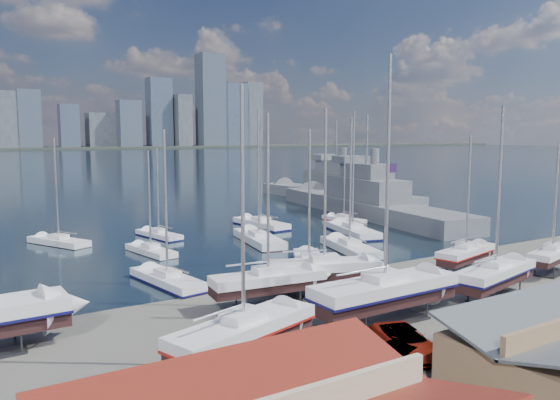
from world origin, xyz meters
TOP-DOWN VIEW (x-y plane):
  - ground at (0.00, -10.00)m, footprint 1400.00×1400.00m
  - sailboat_cradle_1 at (-13.01, -14.42)m, footprint 10.19×5.55m
  - sailboat_cradle_2 at (-6.20, -5.60)m, footprint 9.22×3.51m
  - sailboat_cradle_3 at (-0.92, -12.91)m, footprint 11.66×3.40m
  - sailboat_cradle_4 at (-0.21, -4.75)m, footprint 9.67×5.88m
  - sailboat_cradle_5 at (10.41, -13.51)m, footprint 9.88×4.59m
  - sailboat_cradle_6 at (15.21, -6.65)m, footprint 8.35×4.05m
  - sailboat_cradle_7 at (21.93, -11.21)m, footprint 7.73×3.74m
  - sailboat_moored_2 at (-15.62, 28.20)m, footprint 6.22×9.04m
  - sailboat_moored_3 at (-10.65, 4.40)m, footprint 4.14×9.87m
  - sailboat_moored_4 at (-7.83, 17.38)m, footprint 3.59×8.26m
  - sailboat_moored_5 at (-3.74, 26.43)m, footprint 3.94×8.44m
  - sailboat_moored_6 at (3.87, 3.38)m, footprint 7.17×9.69m
  - sailboat_moored_7 at (5.52, 16.55)m, footprint 5.14×11.69m
  - sailboat_moored_8 at (11.71, 26.84)m, footprint 3.97×10.86m
  - sailboat_moored_9 at (11.87, 6.81)m, footprint 5.39×10.92m
  - sailboat_moored_10 at (19.21, 15.29)m, footprint 5.89×11.81m
  - sailboat_moored_11 at (24.80, 24.14)m, footprint 2.85×8.04m
  - naval_ship_east at (32.60, 28.24)m, footprint 13.92×47.90m
  - naval_ship_west at (41.03, 47.44)m, footprint 11.01×41.57m
  - car_b at (-5.26, -18.98)m, footprint 4.22×2.20m
  - car_c at (-3.88, -17.96)m, footprint 4.24×6.23m
  - flagpole at (0.48, -11.36)m, footprint 1.00×0.12m

SIDE VIEW (x-z plane):
  - ground at x=0.00m, z-range 0.00..0.00m
  - sailboat_moored_3 at x=-10.65m, z-range -6.85..7.46m
  - sailboat_moored_6 at x=3.87m, z-range -6.90..7.51m
  - sailboat_moored_8 at x=11.71m, z-range -7.63..8.25m
  - sailboat_moored_5 at x=-3.74m, z-range -5.78..6.39m
  - sailboat_moored_10 at x=19.21m, z-range -8.19..8.81m
  - sailboat_moored_11 at x=24.80m, z-range -5.58..6.20m
  - sailboat_moored_9 at x=11.87m, z-range -7.62..8.27m
  - sailboat_moored_2 at x=-15.62m, z-range -6.38..7.02m
  - sailboat_moored_7 at x=5.52m, z-range -8.21..8.86m
  - sailboat_moored_4 at x=-7.83m, z-range -5.70..6.36m
  - car_b at x=-5.26m, z-range 0.00..1.32m
  - car_c at x=-3.88m, z-range 0.00..1.59m
  - naval_ship_east at x=32.60m, z-range -7.46..10.79m
  - naval_ship_west at x=41.03m, z-range -7.18..10.51m
  - sailboat_cradle_7 at x=21.93m, z-range -4.33..8.12m
  - sailboat_cradle_6 at x=15.21m, z-range -4.69..8.54m
  - sailboat_cradle_2 at x=-6.20m, z-range -5.38..9.40m
  - sailboat_cradle_4 at x=-0.21m, z-range -5.63..9.71m
  - sailboat_cradle_5 at x=10.41m, z-range -5.69..9.77m
  - sailboat_cradle_1 at x=-13.01m, z-range -5.88..10.00m
  - sailboat_cradle_3 at x=-0.92m, z-range -7.09..11.49m
  - flagpole at x=0.48m, z-range 0.82..12.14m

